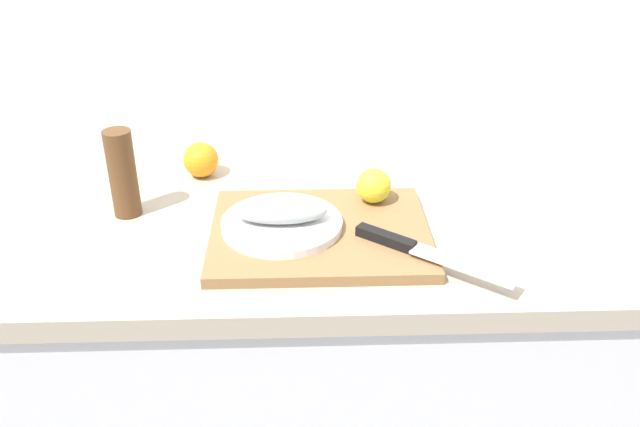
# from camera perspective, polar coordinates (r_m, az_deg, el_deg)

# --- Properties ---
(kitchen_counter) EXTENTS (2.00, 0.60, 0.90)m
(kitchen_counter) POSITION_cam_1_polar(r_m,az_deg,el_deg) (1.55, -4.74, -15.17)
(kitchen_counter) COLOR white
(kitchen_counter) RESTS_ON ground_plane
(cutting_board) EXTENTS (0.39, 0.31, 0.02)m
(cutting_board) POSITION_cam_1_polar(r_m,az_deg,el_deg) (1.21, -0.00, -1.66)
(cutting_board) COLOR olive
(cutting_board) RESTS_ON kitchen_counter
(white_plate) EXTENTS (0.22, 0.22, 0.01)m
(white_plate) POSITION_cam_1_polar(r_m,az_deg,el_deg) (1.21, -3.23, -0.89)
(white_plate) COLOR white
(white_plate) RESTS_ON cutting_board
(fish_fillet) EXTENTS (0.16, 0.07, 0.04)m
(fish_fillet) POSITION_cam_1_polar(r_m,az_deg,el_deg) (1.19, -3.26, 0.17)
(fish_fillet) COLOR #999E99
(fish_fillet) RESTS_ON white_plate
(chef_knife) EXTENTS (0.25, 0.20, 0.02)m
(chef_knife) POSITION_cam_1_polar(r_m,az_deg,el_deg) (1.14, 7.84, -2.87)
(chef_knife) COLOR silver
(chef_knife) RESTS_ON cutting_board
(lemon_0) EXTENTS (0.07, 0.07, 0.07)m
(lemon_0) POSITION_cam_1_polar(r_m,az_deg,el_deg) (1.28, 4.55, 2.35)
(lemon_0) COLOR yellow
(lemon_0) RESTS_ON cutting_board
(orange_2) EXTENTS (0.07, 0.07, 0.07)m
(orange_2) POSITION_cam_1_polar(r_m,az_deg,el_deg) (1.45, -10.02, 4.48)
(orange_2) COLOR orange
(orange_2) RESTS_ON kitchen_counter
(pepper_mill) EXTENTS (0.05, 0.05, 0.17)m
(pepper_mill) POSITION_cam_1_polar(r_m,az_deg,el_deg) (1.31, -16.32, 3.26)
(pepper_mill) COLOR brown
(pepper_mill) RESTS_ON kitchen_counter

